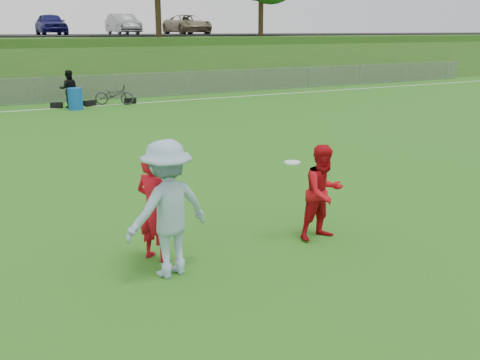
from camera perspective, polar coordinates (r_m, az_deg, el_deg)
ground at (r=8.82m, az=-2.74°, el=-7.44°), size 120.00×120.00×0.00m
sideline_far at (r=25.80m, az=-20.34°, el=7.09°), size 60.00×0.10×0.01m
fence at (r=27.70m, az=-21.08°, el=8.89°), size 58.00×0.06×1.30m
berm at (r=38.54m, az=-23.45°, el=11.59°), size 120.00×18.00×3.00m
parking_lot at (r=40.49m, az=-23.98°, el=13.88°), size 120.00×12.00×0.10m
gear_bags at (r=26.03m, az=-18.28°, el=7.62°), size 7.72×0.51×0.26m
player_red_left at (r=8.29m, az=-9.15°, el=-2.89°), size 0.67×0.74×1.70m
player_red_center at (r=9.13m, az=8.89°, el=-1.31°), size 0.84×0.68×1.64m
player_blue at (r=7.70m, az=-7.72°, el=-3.09°), size 1.42×0.99×2.01m
frisbee at (r=8.77m, az=5.60°, el=1.87°), size 0.27×0.27×0.02m
recycling_bin at (r=25.17m, az=-17.17°, el=8.27°), size 0.75×0.75×0.97m
bicycle at (r=26.35m, az=-13.27°, el=8.85°), size 1.91×1.40×0.96m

